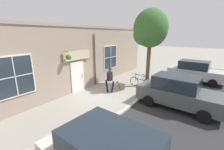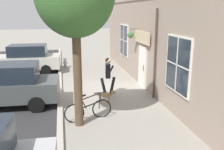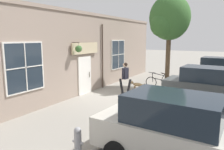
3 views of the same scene
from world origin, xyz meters
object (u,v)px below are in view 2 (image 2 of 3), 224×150
Objects in this scene: pedestrian_walking at (108,73)px; parked_car_nearest_curb at (26,59)px; parked_car_mid_block at (6,85)px; fire_hydrant at (65,62)px; dog_on_leash at (106,95)px; leaning_bicycle at (88,110)px.

pedestrian_walking reaches higher than parked_car_nearest_curb.
parked_car_mid_block is at bearing 5.95° from pedestrian_walking.
parked_car_mid_block reaches higher than fire_hydrant.
dog_on_leash is at bearing 121.63° from parked_car_nearest_curb.
fire_hydrant is (1.81, -6.36, -0.68)m from pedestrian_walking.
fire_hydrant is at bearing -159.48° from parked_car_nearest_curb.
leaning_bicycle is 2.22× the size of fire_hydrant.
pedestrian_walking is at bearing 127.78° from parked_car_nearest_curb.
pedestrian_walking is 4.32m from parked_car_mid_block.
parked_car_nearest_curb is 2.63m from fire_hydrant.
dog_on_leash is 7.49m from fire_hydrant.
parked_car_mid_block is (0.06, 5.90, 0.00)m from parked_car_nearest_curb.
parked_car_mid_block is at bearing -7.46° from dog_on_leash.
leaning_bicycle reaches higher than fire_hydrant.
dog_on_leash is (0.27, 0.97, -0.70)m from pedestrian_walking.
parked_car_mid_block is at bearing 89.42° from parked_car_nearest_curb.
parked_car_nearest_curb reaches higher than leaning_bicycle.
pedestrian_walking is at bearing -105.49° from dog_on_leash.
pedestrian_walking is 1.23m from dog_on_leash.
dog_on_leash is 0.23× the size of parked_car_mid_block.
parked_car_mid_block is (3.11, -2.00, 0.50)m from leaning_bicycle.
parked_car_nearest_curb is at bearing -52.22° from pedestrian_walking.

